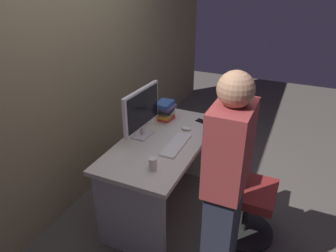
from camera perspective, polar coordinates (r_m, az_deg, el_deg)
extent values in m
plane|color=#4C4742|center=(3.27, -0.82, -14.22)|extent=(9.00, 9.00, 0.00)
cube|color=#8C7F5B|center=(3.03, -17.06, 13.40)|extent=(6.40, 0.10, 3.00)
cube|color=beige|center=(2.84, -0.92, -2.88)|extent=(1.39, 0.69, 0.04)
cube|color=#B2B2B7|center=(2.61, -7.03, -16.52)|extent=(0.06, 0.61, 0.72)
cube|color=#B2B2B7|center=(3.54, 3.50, -3.57)|extent=(0.06, 0.61, 0.72)
cylinder|color=black|center=(3.08, 13.53, -17.93)|extent=(0.52, 0.52, 0.03)
cylinder|color=black|center=(2.94, 13.98, -15.00)|extent=(0.05, 0.05, 0.39)
cube|color=maroon|center=(2.79, 14.52, -11.38)|extent=(0.44, 0.44, 0.08)
cube|color=maroon|center=(2.66, 11.14, -6.10)|extent=(0.40, 0.06, 0.44)
cube|color=#262838|center=(2.43, 9.60, -18.63)|extent=(0.34, 0.20, 0.85)
cube|color=maroon|center=(1.99, 11.15, -4.01)|extent=(0.40, 0.24, 0.58)
sphere|color=#A57A5B|center=(1.83, 12.21, 6.53)|extent=(0.22, 0.22, 0.22)
cube|color=silver|center=(2.90, -4.65, -1.62)|extent=(0.21, 0.15, 0.02)
cube|color=silver|center=(2.88, -4.68, -0.78)|extent=(0.04, 0.03, 0.08)
cube|color=silver|center=(2.78, -4.85, 3.24)|extent=(0.54, 0.06, 0.36)
cube|color=black|center=(2.78, -4.53, 3.19)|extent=(0.50, 0.03, 0.32)
cube|color=white|center=(2.73, 1.48, -3.45)|extent=(0.43, 0.13, 0.02)
ellipsoid|color=white|center=(2.99, 3.33, -0.43)|extent=(0.06, 0.10, 0.03)
cylinder|color=silver|center=(2.40, -2.75, -6.92)|extent=(0.06, 0.06, 0.10)
cube|color=red|center=(3.19, -0.33, 1.45)|extent=(0.17, 0.14, 0.03)
cube|color=gold|center=(3.18, -0.46, 2.02)|extent=(0.18, 0.13, 0.03)
cube|color=white|center=(3.18, -0.54, 2.53)|extent=(0.16, 0.17, 0.02)
cube|color=black|center=(3.15, -0.56, 2.89)|extent=(0.19, 0.17, 0.04)
cube|color=#594C72|center=(3.14, -0.28, 3.45)|extent=(0.20, 0.16, 0.03)
cube|color=#3359A5|center=(3.13, -0.65, 4.04)|extent=(0.20, 0.14, 0.04)
cube|color=black|center=(3.17, 6.34, 0.79)|extent=(0.11, 0.16, 0.01)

